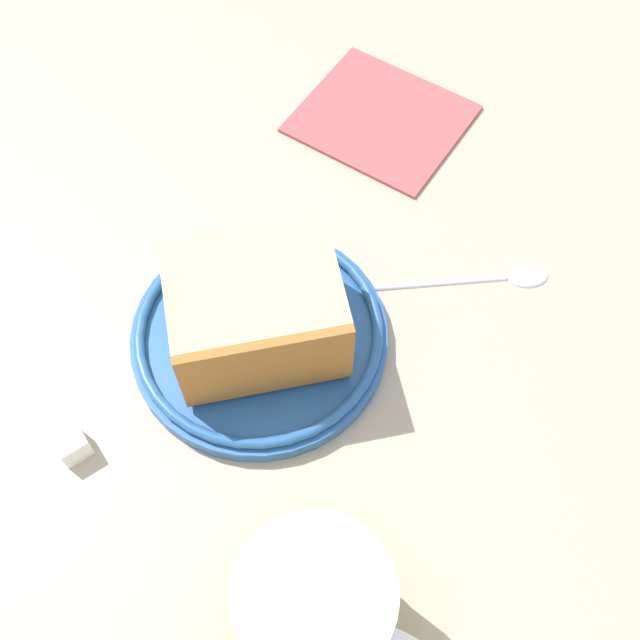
% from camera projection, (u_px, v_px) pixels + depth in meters
% --- Properties ---
extents(ground_plane, '(1.57, 1.57, 0.04)m').
position_uv_depth(ground_plane, '(343.00, 378.00, 0.53)').
color(ground_plane, tan).
extents(small_plate, '(0.17, 0.17, 0.02)m').
position_uv_depth(small_plate, '(259.00, 335.00, 0.52)').
color(small_plate, '#26599E').
rests_on(small_plate, ground_plane).
extents(cake_slice, '(0.12, 0.13, 0.06)m').
position_uv_depth(cake_slice, '(256.00, 312.00, 0.49)').
color(cake_slice, '#9E662D').
rests_on(cake_slice, small_plate).
extents(tea_mug, '(0.10, 0.08, 0.09)m').
position_uv_depth(tea_mug, '(316.00, 612.00, 0.40)').
color(tea_mug, white).
rests_on(tea_mug, ground_plane).
extents(teaspoon, '(0.08, 0.12, 0.01)m').
position_uv_depth(teaspoon, '(494.00, 276.00, 0.55)').
color(teaspoon, silver).
rests_on(teaspoon, ground_plane).
extents(folded_napkin, '(0.15, 0.15, 0.01)m').
position_uv_depth(folded_napkin, '(381.00, 117.00, 0.62)').
color(folded_napkin, '#B24C4C').
rests_on(folded_napkin, ground_plane).
extents(sugar_cube, '(0.02, 0.02, 0.02)m').
position_uv_depth(sugar_cube, '(72.00, 445.00, 0.48)').
color(sugar_cube, white).
rests_on(sugar_cube, ground_plane).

